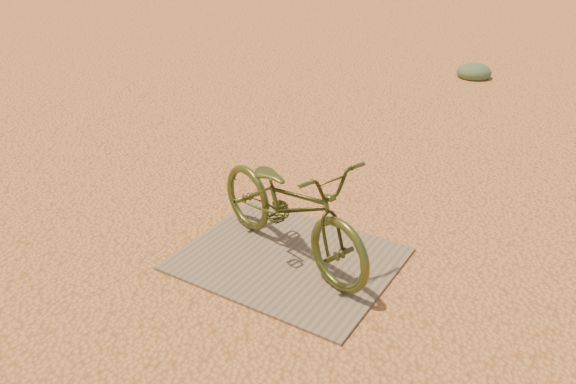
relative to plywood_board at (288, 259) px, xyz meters
The scene contains 4 objects.
ground 0.04m from the plywood_board, 121.86° to the right, with size 120.00×120.00×0.00m, color #D0844F.
plywood_board is the anchor object (origin of this frame).
bicycle 0.45m from the plywood_board, 97.98° to the left, with size 0.58×1.67×0.88m, color #3F4B1E.
kale_a 6.11m from the plywood_board, 92.29° to the left, with size 0.55×0.55×0.30m, color #4D6742.
Camera 1 is at (1.97, -3.08, 2.45)m, focal length 35.00 mm.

